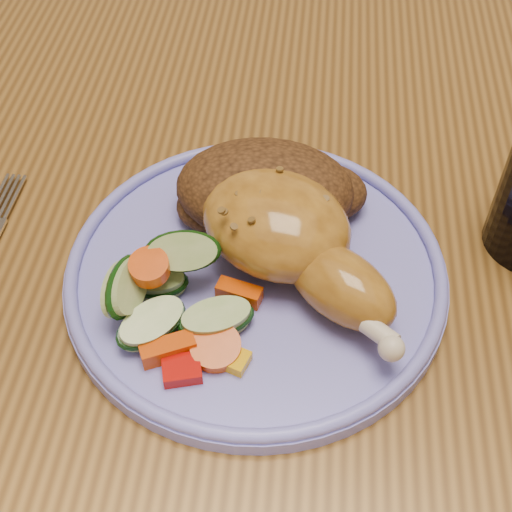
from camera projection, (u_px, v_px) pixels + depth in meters
The scene contains 7 objects.
dining_table at pixel (354, 263), 0.65m from camera, with size 0.90×1.40×0.75m.
chair_far at pixel (346, 46), 1.19m from camera, with size 0.42×0.42×0.91m.
plate at pixel (256, 274), 0.53m from camera, with size 0.28×0.28×0.01m, color #7372D5.
plate_rim at pixel (256, 265), 0.52m from camera, with size 0.28×0.28×0.01m, color #7372D5.
chicken_leg at pixel (291, 238), 0.51m from camera, with size 0.17×0.17×0.06m.
rice_pilaf at pixel (269, 191), 0.55m from camera, with size 0.15×0.10×0.06m.
vegetable_pile at pixel (171, 299), 0.49m from camera, with size 0.12×0.12×0.06m.
Camera 1 is at (-0.05, -0.43, 1.17)m, focal length 50.00 mm.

